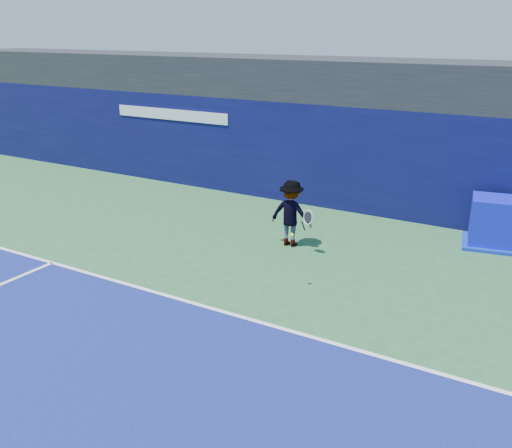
{
  "coord_description": "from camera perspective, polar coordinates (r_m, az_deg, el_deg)",
  "views": [
    {
      "loc": [
        5.05,
        -4.96,
        5.06
      ],
      "look_at": [
        -0.92,
        5.2,
        1.0
      ],
      "focal_mm": 40.0,
      "sensor_mm": 36.0,
      "label": 1
    }
  ],
  "objects": [
    {
      "name": "baseline",
      "position": [
        10.69,
        -1.76,
        -9.19
      ],
      "size": [
        24.0,
        0.1,
        0.01
      ],
      "primitive_type": "cube",
      "color": "white",
      "rests_on": "ground"
    },
    {
      "name": "tennis_ball",
      "position": [
        11.4,
        3.62,
        -1.09
      ],
      "size": [
        0.08,
        0.08,
        0.08
      ],
      "color": "#DEF01A",
      "rests_on": "ground"
    },
    {
      "name": "ground",
      "position": [
        8.7,
        -12.81,
        -17.1
      ],
      "size": [
        80.0,
        80.0,
        0.0
      ],
      "primitive_type": "plane",
      "color": "#2C6235",
      "rests_on": "ground"
    },
    {
      "name": "stadium_band",
      "position": [
        17.27,
        13.72,
        13.65
      ],
      "size": [
        36.0,
        3.0,
        1.2
      ],
      "primitive_type": "cube",
      "color": "black",
      "rests_on": "back_wall_assembly"
    },
    {
      "name": "equipment_cart",
      "position": [
        14.99,
        22.51,
        0.01
      ],
      "size": [
        1.47,
        1.47,
        1.21
      ],
      "color": "#0D11BC",
      "rests_on": "ground"
    },
    {
      "name": "tennis_player",
      "position": [
        13.8,
        3.54,
        1.07
      ],
      "size": [
        1.28,
        0.71,
        1.63
      ],
      "color": "white",
      "rests_on": "ground"
    },
    {
      "name": "back_wall_assembly",
      "position": [
        16.64,
        12.11,
        6.25
      ],
      "size": [
        36.0,
        1.03,
        3.0
      ],
      "color": "#0B0C3D",
      "rests_on": "ground"
    }
  ]
}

